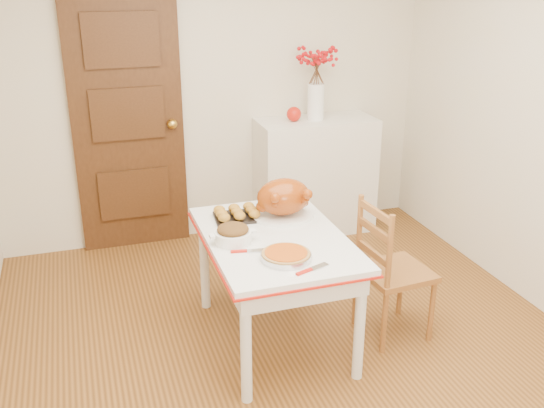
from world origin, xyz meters
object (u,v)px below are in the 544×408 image
object	(u,v)px
kitchen_table	(275,289)
turkey_platter	(283,199)
sideboard	(315,176)
chair_oak	(396,269)
pumpkin_pie	(286,255)

from	to	relation	value
kitchen_table	turkey_platter	size ratio (longest dim) A/B	3.01
sideboard	chair_oak	bearing A→B (deg)	-94.45
kitchen_table	chair_oak	size ratio (longest dim) A/B	1.32
kitchen_table	chair_oak	world-z (taller)	chair_oak
sideboard	turkey_platter	bearing A→B (deg)	-119.85
chair_oak	turkey_platter	bearing A→B (deg)	51.46
chair_oak	pumpkin_pie	size ratio (longest dim) A/B	3.26
kitchen_table	turkey_platter	bearing A→B (deg)	60.68
kitchen_table	turkey_platter	world-z (taller)	turkey_platter
pumpkin_pie	chair_oak	bearing A→B (deg)	11.50
chair_oak	kitchen_table	bearing A→B (deg)	73.66
sideboard	kitchen_table	bearing A→B (deg)	-119.77
sideboard	turkey_platter	size ratio (longest dim) A/B	2.51
turkey_platter	pumpkin_pie	xyz separation A→B (m)	(-0.17, -0.55, -0.10)
chair_oak	turkey_platter	world-z (taller)	turkey_platter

